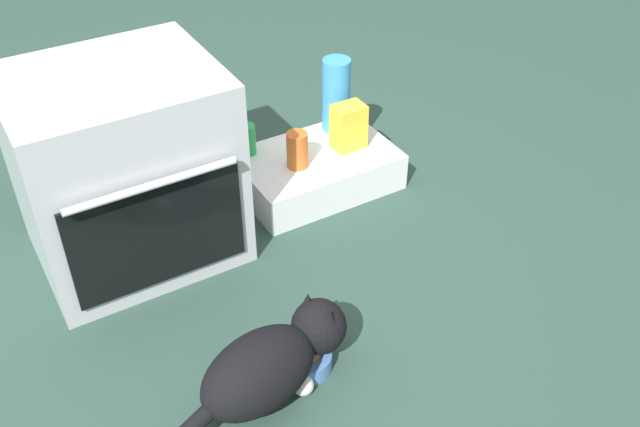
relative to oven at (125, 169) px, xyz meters
The scene contains 9 objects.
ground 0.57m from the oven, 88.58° to the right, with size 8.00×8.00×0.00m, color #284238.
oven is the anchor object (origin of this frame).
pantry_cabinet 0.77m from the oven, ahead, with size 0.59×0.39×0.15m, color white.
food_bowl 0.87m from the oven, 72.99° to the right, with size 0.14×0.14×0.09m.
cat 0.84m from the oven, 82.72° to the right, with size 0.75×0.29×0.24m.
soda_can 0.54m from the oven, 16.24° to the left, with size 0.07×0.07×0.12m, color green.
water_bottle 0.90m from the oven, ahead, with size 0.11×0.11×0.30m, color #388CD1.
snack_bag 0.87m from the oven, ahead, with size 0.12×0.09×0.18m, color yellow.
sauce_jar 0.64m from the oven, ahead, with size 0.08×0.08×0.14m, color #D16023.
Camera 1 is at (-0.46, -1.55, 1.66)m, focal length 40.50 mm.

